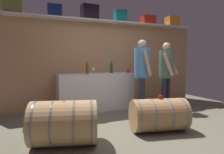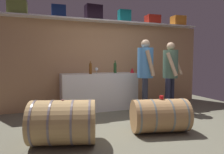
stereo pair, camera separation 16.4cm
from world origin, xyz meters
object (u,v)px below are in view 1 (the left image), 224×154
work_cabinet (96,92)px  wine_barrel_far (64,123)px  toolcase_black (90,12)px  toolcase_orange (172,22)px  toolcase_red (148,20)px  winemaker_pouring (142,68)px  toolcase_olive (12,7)px  toolcase_navy (54,11)px  wine_bottle_amber (87,68)px  wine_barrel_near (159,115)px  wine_glass (93,69)px  red_funnel (128,70)px  wine_bottle_green (111,67)px  tasting_cup (160,97)px  toolcase_teal (120,16)px  visitor_tasting (166,69)px

work_cabinet → wine_barrel_far: 2.13m
toolcase_black → toolcase_orange: toolcase_black is taller
toolcase_red → winemaker_pouring: (-0.70, -0.89, -1.28)m
toolcase_olive → toolcase_navy: toolcase_olive is taller
wine_bottle_amber → wine_barrel_near: 2.01m
work_cabinet → wine_barrel_near: size_ratio=1.79×
toolcase_black → wine_glass: 1.40m
toolcase_black → red_funnel: (0.91, -0.31, -1.41)m
wine_bottle_green → wine_glass: size_ratio=2.12×
toolcase_navy → red_funnel: toolcase_navy is taller
toolcase_navy → toolcase_black: bearing=2.7°
toolcase_olive → toolcase_black: (1.70, 0.00, 0.03)m
toolcase_red → work_cabinet: size_ratio=0.20×
wine_barrel_far → tasting_cup: 1.64m
tasting_cup → winemaker_pouring: bearing=73.1°
wine_glass → tasting_cup: 1.95m
toolcase_black → toolcase_teal: toolcase_black is taller
wine_barrel_near → winemaker_pouring: size_ratio=0.61×
toolcase_navy → wine_barrel_near: 3.24m
wine_bottle_green → wine_barrel_near: size_ratio=0.30×
toolcase_red → wine_bottle_amber: bearing=-166.0°
toolcase_orange → red_funnel: (-1.59, -0.31, -1.37)m
toolcase_olive → visitor_tasting: (3.32, -0.92, -1.34)m
toolcase_navy → red_funnel: bearing=-7.4°
toolcase_orange → visitor_tasting: size_ratio=0.22×
wine_bottle_green → wine_barrel_near: wine_bottle_green is taller
red_funnel → visitor_tasting: 0.93m
toolcase_teal → red_funnel: (0.09, -0.31, -1.39)m
work_cabinet → wine_barrel_near: work_cabinet is taller
tasting_cup → red_funnel: bearing=80.1°
red_funnel → toolcase_teal: bearing=105.8°
tasting_cup → toolcase_black: bearing=106.3°
wine_barrel_near → visitor_tasting: (1.04, 1.15, 0.72)m
work_cabinet → wine_glass: size_ratio=12.58×
toolcase_navy → toolcase_teal: size_ratio=1.04×
toolcase_olive → wine_barrel_near: toolcase_olive is taller
wine_bottle_green → toolcase_teal: bearing=32.5°
toolcase_teal → red_funnel: toolcase_teal is taller
wine_bottle_amber → toolcase_navy: bearing=150.5°
toolcase_red → toolcase_black: bearing=-177.3°
toolcase_teal → toolcase_orange: size_ratio=0.86×
winemaker_pouring → wine_glass: bearing=-94.7°
wine_bottle_amber → wine_bottle_green: bearing=12.9°
work_cabinet → wine_barrel_near: (0.50, -1.87, -0.17)m
wine_barrel_near → toolcase_teal: bearing=96.0°
toolcase_navy → winemaker_pouring: toolcase_navy is taller
toolcase_olive → wine_glass: bearing=-5.6°
toolcase_orange → tasting_cup: size_ratio=5.26×
toolcase_black → wine_barrel_near: toolcase_black is taller
toolcase_teal → toolcase_red: (0.84, 0.00, -0.04)m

